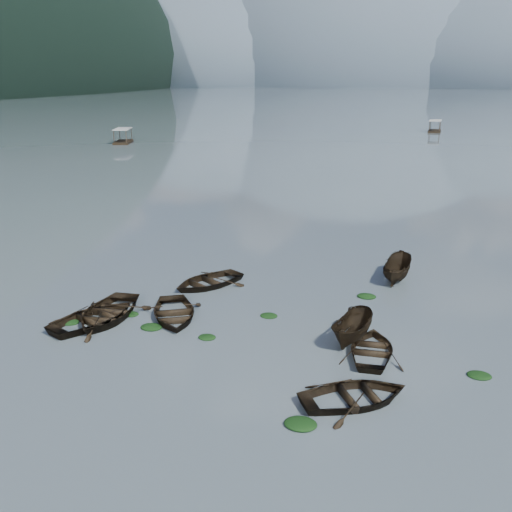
% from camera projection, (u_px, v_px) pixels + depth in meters
% --- Properties ---
extents(ground_plane, '(2400.00, 2400.00, 0.00)m').
position_uv_depth(ground_plane, '(186.00, 390.00, 23.01)').
color(ground_plane, slate).
extents(haze_mtn_a, '(520.00, 520.00, 280.00)m').
position_uv_depth(haze_mtn_a, '(228.00, 85.00, 915.81)').
color(haze_mtn_a, '#475666').
rests_on(haze_mtn_a, ground).
extents(haze_mtn_b, '(520.00, 520.00, 340.00)m').
position_uv_depth(haze_mtn_b, '(354.00, 85.00, 871.02)').
color(haze_mtn_b, '#475666').
rests_on(haze_mtn_b, ground).
extents(haze_mtn_c, '(520.00, 520.00, 260.00)m').
position_uv_depth(haze_mtn_c, '(493.00, 86.00, 826.24)').
color(haze_mtn_c, '#475666').
rests_on(haze_mtn_c, ground).
extents(rowboat_0, '(3.80, 5.21, 1.06)m').
position_uv_depth(rowboat_0, '(107.00, 318.00, 29.83)').
color(rowboat_0, black).
rests_on(rowboat_0, ground).
extents(rowboat_1, '(5.20, 5.82, 0.99)m').
position_uv_depth(rowboat_1, '(95.00, 323.00, 29.23)').
color(rowboat_1, black).
rests_on(rowboat_1, ground).
extents(rowboat_3, '(2.93, 4.09, 0.85)m').
position_uv_depth(rowboat_3, '(372.00, 354.00, 26.01)').
color(rowboat_3, black).
rests_on(rowboat_3, ground).
extents(rowboat_4, '(5.36, 4.88, 0.91)m').
position_uv_depth(rowboat_4, '(355.00, 402.00, 22.16)').
color(rowboat_4, black).
rests_on(rowboat_4, ground).
extents(rowboat_5, '(2.37, 4.05, 1.47)m').
position_uv_depth(rowboat_5, '(352.00, 340.00, 27.39)').
color(rowboat_5, black).
rests_on(rowboat_5, ground).
extents(rowboat_6, '(4.90, 5.55, 0.95)m').
position_uv_depth(rowboat_6, '(174.00, 318.00, 29.88)').
color(rowboat_6, black).
rests_on(rowboat_6, ground).
extents(rowboat_7, '(5.34, 5.65, 0.95)m').
position_uv_depth(rowboat_7, '(208.00, 285.00, 34.54)').
color(rowboat_7, black).
rests_on(rowboat_7, ground).
extents(rowboat_8, '(2.17, 4.23, 1.56)m').
position_uv_depth(rowboat_8, '(396.00, 279.00, 35.64)').
color(rowboat_8, black).
rests_on(rowboat_8, ground).
extents(weed_clump_0, '(1.11, 0.91, 0.24)m').
position_uv_depth(weed_clump_0, '(151.00, 328.00, 28.64)').
color(weed_clump_0, black).
rests_on(weed_clump_0, ground).
extents(weed_clump_1, '(0.89, 0.71, 0.20)m').
position_uv_depth(weed_clump_1, '(131.00, 315.00, 30.25)').
color(weed_clump_1, black).
rests_on(weed_clump_1, ground).
extents(weed_clump_2, '(1.22, 0.98, 0.27)m').
position_uv_depth(weed_clump_2, '(300.00, 426.00, 20.64)').
color(weed_clump_2, black).
rests_on(weed_clump_2, ground).
extents(weed_clump_3, '(0.87, 0.74, 0.19)m').
position_uv_depth(weed_clump_3, '(207.00, 338.00, 27.57)').
color(weed_clump_3, black).
rests_on(weed_clump_3, ground).
extents(weed_clump_4, '(1.02, 0.81, 0.21)m').
position_uv_depth(weed_clump_4, '(479.00, 376.00, 24.03)').
color(weed_clump_4, black).
rests_on(weed_clump_4, ground).
extents(weed_clump_5, '(0.97, 0.78, 0.20)m').
position_uv_depth(weed_clump_5, '(70.00, 323.00, 29.25)').
color(weed_clump_5, black).
rests_on(weed_clump_5, ground).
extents(weed_clump_6, '(0.93, 0.77, 0.19)m').
position_uv_depth(weed_clump_6, '(269.00, 316.00, 30.07)').
color(weed_clump_6, black).
rests_on(weed_clump_6, ground).
extents(weed_clump_7, '(1.09, 0.87, 0.24)m').
position_uv_depth(weed_clump_7, '(367.00, 297.00, 32.68)').
color(weed_clump_7, black).
rests_on(weed_clump_7, ground).
extents(pontoon_left, '(4.61, 7.35, 2.62)m').
position_uv_depth(pontoon_left, '(123.00, 143.00, 108.98)').
color(pontoon_left, black).
rests_on(pontoon_left, ground).
extents(pontoon_centre, '(3.30, 6.77, 2.51)m').
position_uv_depth(pontoon_centre, '(434.00, 132.00, 131.25)').
color(pontoon_centre, black).
rests_on(pontoon_centre, ground).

